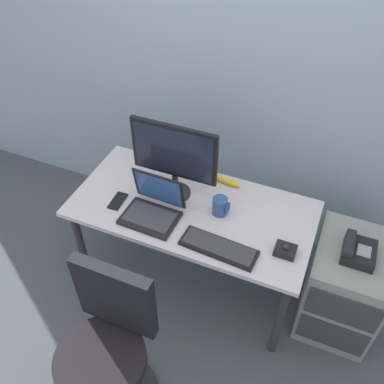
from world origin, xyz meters
TOP-DOWN VIEW (x-y plane):
  - ground_plane at (0.00, 0.00)m, footprint 8.00×8.00m
  - back_wall at (0.00, 0.69)m, footprint 6.00×0.10m
  - desk at (0.00, 0.00)m, footprint 1.40×0.69m
  - file_cabinet at (0.94, 0.09)m, footprint 0.42×0.53m
  - desk_phone at (0.93, 0.07)m, footprint 0.17×0.20m
  - office_chair at (-0.09, -0.85)m, footprint 0.52×0.52m
  - monitor_main at (-0.14, 0.07)m, footprint 0.50×0.18m
  - keyboard at (0.25, -0.23)m, footprint 0.42×0.16m
  - laptop at (-0.18, -0.13)m, footprint 0.32×0.27m
  - trackball_mouse at (0.57, -0.12)m, footprint 0.11×0.09m
  - coffee_mug at (0.16, 0.02)m, footprint 0.10×0.09m
  - cell_phone at (-0.42, -0.13)m, footprint 0.08×0.15m
  - banana at (0.11, 0.27)m, footprint 0.19×0.07m

SIDE VIEW (x-z plane):
  - ground_plane at x=0.00m, z-range 0.00..0.00m
  - file_cabinet at x=0.94m, z-range 0.00..0.63m
  - office_chair at x=-0.09m, z-range -0.04..0.91m
  - desk at x=0.00m, z-range 0.27..0.97m
  - desk_phone at x=0.93m, z-range 0.62..0.71m
  - cell_phone at x=-0.42m, z-range 0.70..0.71m
  - keyboard at x=0.25m, z-range 0.70..0.73m
  - banana at x=0.11m, z-range 0.70..0.74m
  - trackball_mouse at x=0.57m, z-range 0.69..0.76m
  - laptop at x=-0.18m, z-range 0.64..0.88m
  - coffee_mug at x=0.16m, z-range 0.70..0.81m
  - monitor_main at x=-0.14m, z-range 0.75..1.23m
  - back_wall at x=0.00m, z-range 0.00..2.80m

